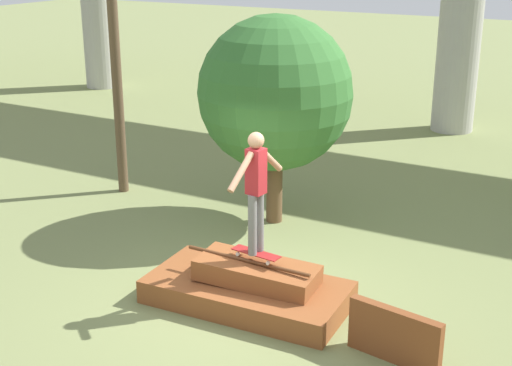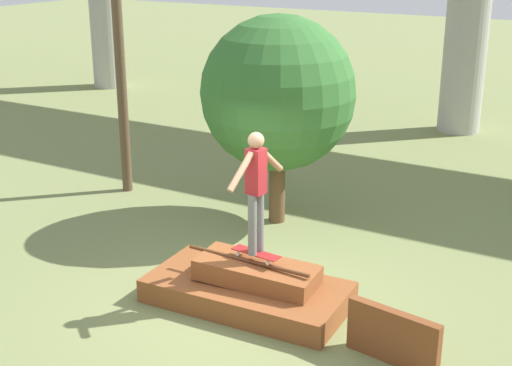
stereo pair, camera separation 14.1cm
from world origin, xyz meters
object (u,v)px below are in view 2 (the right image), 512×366
(utility_pole, at_px, (118,28))
(tree_behind_right, at_px, (278,94))
(skateboard, at_px, (256,253))
(skater, at_px, (256,184))

(utility_pole, height_order, tree_behind_right, utility_pole)
(utility_pole, xyz_separation_m, tree_behind_right, (3.44, 0.05, -0.91))
(skateboard, height_order, utility_pole, utility_pole)
(skater, distance_m, tree_behind_right, 3.15)
(skater, bearing_deg, utility_pole, 148.96)
(skater, bearing_deg, tree_behind_right, 113.08)
(skateboard, relative_size, tree_behind_right, 0.20)
(tree_behind_right, bearing_deg, skateboard, -66.92)
(skateboard, distance_m, tree_behind_right, 3.48)
(skateboard, xyz_separation_m, tree_behind_right, (-1.21, 2.85, 1.59))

